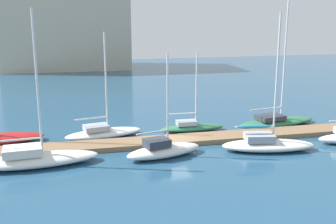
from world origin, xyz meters
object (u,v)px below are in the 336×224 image
object	(u,v)px
sailboat_2	(103,132)
sailboat_4	(192,126)
sailboat_3	(163,149)
sailboat_5	(267,143)
harbor_building_distant	(65,12)
sailboat_6	(276,120)
sailboat_1	(35,158)

from	to	relation	value
sailboat_2	sailboat_4	world-z (taller)	sailboat_2
sailboat_3	sailboat_5	world-z (taller)	sailboat_5
sailboat_4	harbor_building_distant	bearing A→B (deg)	103.98
sailboat_2	sailboat_4	distance (m)	7.51
sailboat_4	harbor_building_distant	xyz separation A→B (m)	(-10.25, 45.36, 9.65)
sailboat_2	sailboat_3	size ratio (longest dim) A/B	1.16
sailboat_3	sailboat_6	xyz separation A→B (m)	(11.63, 5.67, -0.04)
sailboat_2	sailboat_3	bearing A→B (deg)	-67.94
sailboat_1	sailboat_2	size ratio (longest dim) A/B	1.21
harbor_building_distant	sailboat_2	bearing A→B (deg)	-86.54
sailboat_5	harbor_building_distant	distance (m)	54.24
sailboat_3	sailboat_4	xyz separation A→B (m)	(3.80, 5.73, -0.13)
sailboat_6	harbor_building_distant	size ratio (longest dim) A/B	0.58
sailboat_4	harbor_building_distant	size ratio (longest dim) A/B	0.31
sailboat_3	sailboat_2	bearing A→B (deg)	109.23
sailboat_4	sailboat_6	size ratio (longest dim) A/B	0.53
sailboat_1	sailboat_2	xyz separation A→B (m)	(4.86, 5.50, -0.11)
sailboat_1	sailboat_5	bearing A→B (deg)	-6.48
sailboat_2	sailboat_6	world-z (taller)	sailboat_6
sailboat_2	sailboat_4	size ratio (longest dim) A/B	1.24
sailboat_5	sailboat_6	bearing A→B (deg)	67.35
sailboat_1	sailboat_3	distance (m)	8.57
sailboat_2	sailboat_6	bearing A→B (deg)	-11.17
sailboat_1	sailboat_5	world-z (taller)	sailboat_1
sailboat_6	harbor_building_distant	distance (m)	49.82
sailboat_2	sailboat_5	size ratio (longest dim) A/B	0.85
sailboat_4	sailboat_2	bearing A→B (deg)	-178.17
sailboat_1	sailboat_3	bearing A→B (deg)	-5.52
sailboat_5	sailboat_3	bearing A→B (deg)	-172.56
sailboat_1	sailboat_3	world-z (taller)	sailboat_1
sailboat_2	sailboat_5	xyz separation A→B (m)	(11.37, -6.07, 0.09)
sailboat_3	sailboat_6	world-z (taller)	sailboat_6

